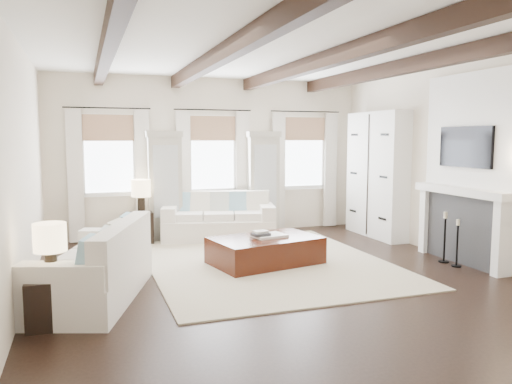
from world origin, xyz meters
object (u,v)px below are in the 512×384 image
object	(u,v)px
ottoman	(265,251)
side_table_back	(142,228)
sofa_left	(99,269)
side_table_front	(53,301)
sofa_back	(219,220)

from	to	relation	value
ottoman	side_table_back	size ratio (longest dim) A/B	2.76
sofa_left	ottoman	world-z (taller)	sofa_left
sofa_left	ottoman	size ratio (longest dim) A/B	1.47
ottoman	side_table_back	distance (m)	2.78
ottoman	side_table_back	world-z (taller)	side_table_back
side_table_back	ottoman	bearing A→B (deg)	-53.20
side_table_front	side_table_back	xyz separation A→B (m)	(1.37, 3.87, 0.04)
ottoman	side_table_back	bearing A→B (deg)	115.18
sofa_back	side_table_front	distance (m)	4.77
ottoman	side_table_front	size ratio (longest dim) A/B	3.17
sofa_left	side_table_back	xyz separation A→B (m)	(0.87, 3.13, -0.08)
sofa_left	side_table_front	xyz separation A→B (m)	(-0.49, -0.74, -0.12)
sofa_back	ottoman	bearing A→B (deg)	-85.31
sofa_back	sofa_left	distance (m)	3.88
side_table_back	side_table_front	bearing A→B (deg)	-109.48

